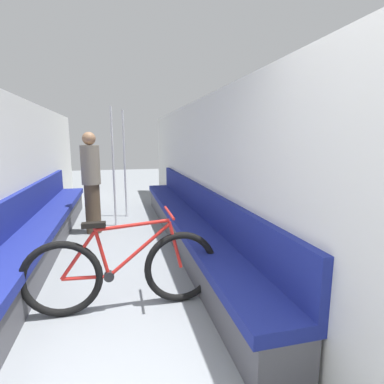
{
  "coord_description": "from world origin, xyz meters",
  "views": [
    {
      "loc": [
        0.05,
        -0.92,
        1.54
      ],
      "look_at": [
        1.12,
        3.4,
        0.76
      ],
      "focal_mm": 28.0,
      "sensor_mm": 36.0,
      "label": 1
    }
  ],
  "objects_px": {
    "bench_seat_row_left": "(39,234)",
    "grab_pole_near": "(114,169)",
    "bench_seat_row_right": "(187,224)",
    "grab_pole_far": "(125,166)",
    "bicycle": "(124,271)",
    "passenger_standing": "(91,182)"
  },
  "relations": [
    {
      "from": "bench_seat_row_left",
      "to": "bicycle",
      "type": "height_order",
      "value": "bicycle"
    },
    {
      "from": "bench_seat_row_right",
      "to": "grab_pole_far",
      "type": "relative_size",
      "value": 2.7
    },
    {
      "from": "bench_seat_row_right",
      "to": "bench_seat_row_left",
      "type": "bearing_deg",
      "value": 180.0
    },
    {
      "from": "bench_seat_row_left",
      "to": "bench_seat_row_right",
      "type": "relative_size",
      "value": 1.0
    },
    {
      "from": "bench_seat_row_right",
      "to": "grab_pole_far",
      "type": "xyz_separation_m",
      "value": [
        -0.84,
        1.87,
        0.73
      ]
    },
    {
      "from": "bicycle",
      "to": "grab_pole_near",
      "type": "bearing_deg",
      "value": 75.09
    },
    {
      "from": "bench_seat_row_left",
      "to": "bench_seat_row_right",
      "type": "distance_m",
      "value": 2.03
    },
    {
      "from": "bench_seat_row_left",
      "to": "grab_pole_near",
      "type": "relative_size",
      "value": 2.7
    },
    {
      "from": "bench_seat_row_left",
      "to": "bicycle",
      "type": "relative_size",
      "value": 3.24
    },
    {
      "from": "grab_pole_far",
      "to": "passenger_standing",
      "type": "bearing_deg",
      "value": -119.78
    },
    {
      "from": "bicycle",
      "to": "grab_pole_far",
      "type": "xyz_separation_m",
      "value": [
        0.11,
        3.46,
        0.66
      ]
    },
    {
      "from": "bench_seat_row_right",
      "to": "bicycle",
      "type": "xyz_separation_m",
      "value": [
        -0.95,
        -1.59,
        0.07
      ]
    },
    {
      "from": "bench_seat_row_left",
      "to": "passenger_standing",
      "type": "xyz_separation_m",
      "value": [
        0.63,
        0.89,
        0.57
      ]
    },
    {
      "from": "bench_seat_row_right",
      "to": "passenger_standing",
      "type": "xyz_separation_m",
      "value": [
        -1.4,
        0.89,
        0.57
      ]
    },
    {
      "from": "grab_pole_near",
      "to": "passenger_standing",
      "type": "xyz_separation_m",
      "value": [
        -0.35,
        -0.33,
        -0.17
      ]
    },
    {
      "from": "grab_pole_near",
      "to": "grab_pole_far",
      "type": "height_order",
      "value": "same"
    },
    {
      "from": "bench_seat_row_left",
      "to": "grab_pole_far",
      "type": "xyz_separation_m",
      "value": [
        1.19,
        1.87,
        0.73
      ]
    },
    {
      "from": "bicycle",
      "to": "bench_seat_row_right",
      "type": "bearing_deg",
      "value": 42.23
    },
    {
      "from": "bench_seat_row_right",
      "to": "bicycle",
      "type": "height_order",
      "value": "bicycle"
    },
    {
      "from": "bench_seat_row_left",
      "to": "grab_pole_near",
      "type": "xyz_separation_m",
      "value": [
        0.98,
        1.21,
        0.73
      ]
    },
    {
      "from": "grab_pole_near",
      "to": "bicycle",
      "type": "bearing_deg",
      "value": -88.1
    },
    {
      "from": "bench_seat_row_right",
      "to": "grab_pole_near",
      "type": "height_order",
      "value": "grab_pole_near"
    }
  ]
}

